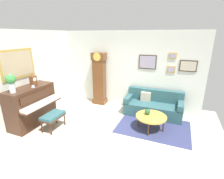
{
  "coord_description": "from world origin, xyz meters",
  "views": [
    {
      "loc": [
        1.79,
        -3.49,
        2.66
      ],
      "look_at": [
        -0.01,
        0.94,
        1.08
      ],
      "focal_mm": 26.83,
      "sensor_mm": 36.0,
      "label": 1
    }
  ],
  "objects": [
    {
      "name": "flower_vase",
      "position": [
        -2.23,
        -0.6,
        1.5
      ],
      "size": [
        0.26,
        0.26,
        0.58
      ],
      "color": "silver",
      "rests_on": "piano"
    },
    {
      "name": "wall_left",
      "position": [
        -2.6,
        -0.0,
        1.41
      ],
      "size": [
        0.13,
        4.9,
        2.8
      ],
      "color": "silver",
      "rests_on": "ground_plane"
    },
    {
      "name": "piano",
      "position": [
        -2.23,
        -0.07,
        0.6
      ],
      "size": [
        0.87,
        1.44,
        1.19
      ],
      "color": "#3D2316",
      "rests_on": "ground_plane"
    },
    {
      "name": "couch",
      "position": [
        1.11,
        1.96,
        0.31
      ],
      "size": [
        1.9,
        0.8,
        0.84
      ],
      "color": "#2D565B",
      "rests_on": "ground_plane"
    },
    {
      "name": "piano_bench",
      "position": [
        -1.43,
        -0.11,
        0.41
      ],
      "size": [
        0.42,
        0.7,
        0.48
      ],
      "color": "#3D2316",
      "rests_on": "ground_plane"
    },
    {
      "name": "wall_back",
      "position": [
        0.02,
        2.4,
        1.4
      ],
      "size": [
        5.3,
        0.13,
        2.8
      ],
      "color": "silver",
      "rests_on": "ground_plane"
    },
    {
      "name": "ground_plane",
      "position": [
        0.0,
        0.0,
        -0.05
      ],
      "size": [
        6.4,
        6.0,
        0.1
      ],
      "primitive_type": "cube",
      "color": "beige"
    },
    {
      "name": "green_jug",
      "position": [
        1.08,
        0.99,
        0.52
      ],
      "size": [
        0.17,
        0.17,
        0.24
      ],
      "color": "#234C33",
      "rests_on": "coffee_table"
    },
    {
      "name": "coffee_table",
      "position": [
        1.21,
        0.94,
        0.4
      ],
      "size": [
        0.88,
        0.88,
        0.43
      ],
      "color": "gold",
      "rests_on": "ground_plane"
    },
    {
      "name": "area_rug",
      "position": [
        1.27,
        1.09,
        0.0
      ],
      "size": [
        2.1,
        1.5,
        0.01
      ],
      "primitive_type": "cube",
      "color": "navy",
      "rests_on": "ground_plane"
    },
    {
      "name": "mantel_clock",
      "position": [
        -2.23,
        0.11,
        1.36
      ],
      "size": [
        0.13,
        0.18,
        0.38
      ],
      "color": "brown",
      "rests_on": "piano"
    },
    {
      "name": "teacup",
      "position": [
        -2.11,
        -0.04,
        1.21
      ],
      "size": [
        0.12,
        0.12,
        0.06
      ],
      "color": "#ADC6D6",
      "rests_on": "piano"
    },
    {
      "name": "grandfather_clock",
      "position": [
        -1.04,
        2.15,
        0.96
      ],
      "size": [
        0.52,
        0.34,
        2.03
      ],
      "color": "brown",
      "rests_on": "ground_plane"
    }
  ]
}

